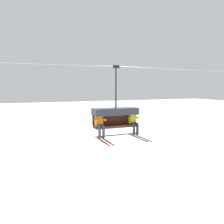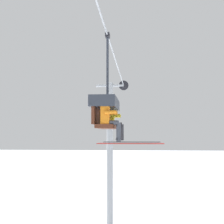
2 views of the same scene
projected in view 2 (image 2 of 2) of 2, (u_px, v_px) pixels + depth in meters
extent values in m
cylinder|color=#9EA3A8|center=(110.00, 154.00, 19.61)|extent=(0.36, 0.36, 8.19)
cylinder|color=#9EA3A8|center=(110.00, 86.00, 19.86)|extent=(0.16, 1.60, 0.16)
cylinder|color=black|center=(124.00, 85.00, 19.80)|extent=(0.08, 0.56, 0.56)
cylinder|color=#9EA3A8|center=(110.00, 43.00, 10.56)|extent=(20.56, 0.05, 0.05)
cube|color=#512819|center=(107.00, 127.00, 9.57)|extent=(1.99, 0.48, 0.10)
cube|color=#512819|center=(98.00, 117.00, 9.61)|extent=(1.99, 0.08, 0.45)
cube|color=#2D333D|center=(105.00, 104.00, 9.62)|extent=(2.03, 0.68, 0.30)
cylinder|color=black|center=(119.00, 139.00, 9.53)|extent=(1.99, 0.04, 0.04)
cylinder|color=#2D333D|center=(108.00, 68.00, 9.68)|extent=(0.07, 0.07, 1.75)
cube|color=black|center=(108.00, 35.00, 9.74)|extent=(0.28, 0.12, 0.12)
cube|color=orange|center=(105.00, 114.00, 8.79)|extent=(0.32, 0.22, 0.52)
sphere|color=maroon|center=(105.00, 100.00, 8.81)|extent=(0.22, 0.22, 0.22)
ellipsoid|color=black|center=(109.00, 100.00, 8.80)|extent=(0.17, 0.04, 0.08)
cylinder|color=#3D424C|center=(112.00, 123.00, 8.67)|extent=(0.11, 0.34, 0.11)
cylinder|color=#3D424C|center=(112.00, 123.00, 8.85)|extent=(0.11, 0.34, 0.11)
cylinder|color=#3D424C|center=(118.00, 132.00, 8.65)|extent=(0.11, 0.11, 0.48)
cylinder|color=#3D424C|center=(119.00, 132.00, 8.82)|extent=(0.11, 0.11, 0.48)
cube|color=#B22823|center=(130.00, 144.00, 8.60)|extent=(0.09, 1.70, 0.02)
cube|color=#B22823|center=(130.00, 143.00, 8.78)|extent=(0.09, 1.70, 0.02)
cylinder|color=orange|center=(111.00, 112.00, 8.59)|extent=(0.09, 0.30, 0.09)
cylinder|color=orange|center=(112.00, 113.00, 8.97)|extent=(0.09, 0.30, 0.09)
cube|color=yellow|center=(111.00, 117.00, 10.39)|extent=(0.32, 0.22, 0.52)
sphere|color=maroon|center=(111.00, 105.00, 10.41)|extent=(0.22, 0.22, 0.22)
ellipsoid|color=black|center=(114.00, 105.00, 10.40)|extent=(0.17, 0.04, 0.08)
cylinder|color=#2D2D33|center=(116.00, 124.00, 10.28)|extent=(0.11, 0.34, 0.11)
cylinder|color=#2D2D33|center=(116.00, 124.00, 10.45)|extent=(0.11, 0.34, 0.11)
cylinder|color=#2D2D33|center=(122.00, 132.00, 10.25)|extent=(0.11, 0.11, 0.48)
cylinder|color=#2D2D33|center=(122.00, 132.00, 10.42)|extent=(0.11, 0.11, 0.48)
cube|color=#232328|center=(132.00, 142.00, 10.20)|extent=(0.09, 1.70, 0.02)
cube|color=#232328|center=(132.00, 142.00, 10.38)|extent=(0.09, 1.70, 0.02)
cylinder|color=yellow|center=(115.00, 115.00, 10.19)|extent=(0.09, 0.30, 0.09)
cylinder|color=yellow|center=(116.00, 116.00, 10.57)|extent=(0.09, 0.30, 0.09)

